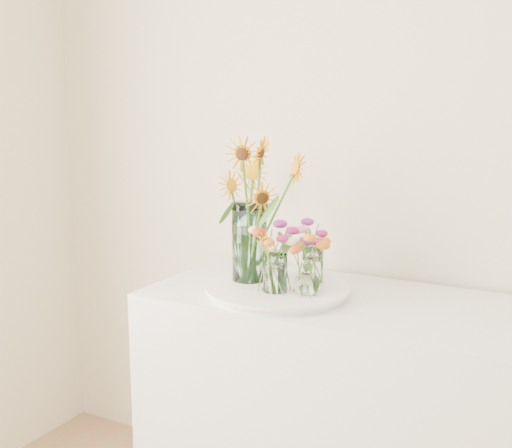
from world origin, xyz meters
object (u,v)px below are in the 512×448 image
at_px(mason_jar, 249,242).
at_px(small_vase_a, 275,273).
at_px(small_vase_c, 313,265).
at_px(tray, 277,291).
at_px(small_vase_b, 307,276).
at_px(counter, 356,430).

relative_size(mason_jar, small_vase_a, 2.03).
height_order(small_vase_a, small_vase_c, small_vase_a).
relative_size(tray, mason_jar, 1.66).
height_order(small_vase_b, small_vase_c, same).
distance_m(small_vase_b, small_vase_c, 0.15).
xyz_separation_m(tray, small_vase_a, (0.02, -0.06, 0.08)).
height_order(counter, mason_jar, mason_jar).
bearing_deg(counter, small_vase_a, -151.91).
height_order(mason_jar, small_vase_a, mason_jar).
xyz_separation_m(counter, mason_jar, (-0.38, -0.05, 0.61)).
relative_size(small_vase_a, small_vase_c, 1.09).
bearing_deg(mason_jar, small_vase_c, 23.61).
relative_size(small_vase_a, small_vase_b, 1.08).
bearing_deg(counter, tray, -165.17).
xyz_separation_m(mason_jar, small_vase_b, (0.24, -0.06, -0.07)).
height_order(tray, small_vase_a, small_vase_a).
xyz_separation_m(mason_jar, small_vase_a, (0.14, -0.08, -0.07)).
bearing_deg(small_vase_c, counter, -11.73).
xyz_separation_m(tray, small_vase_b, (0.12, -0.04, 0.07)).
bearing_deg(small_vase_b, mason_jar, 166.58).
distance_m(counter, tray, 0.54).
bearing_deg(counter, mason_jar, -172.83).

